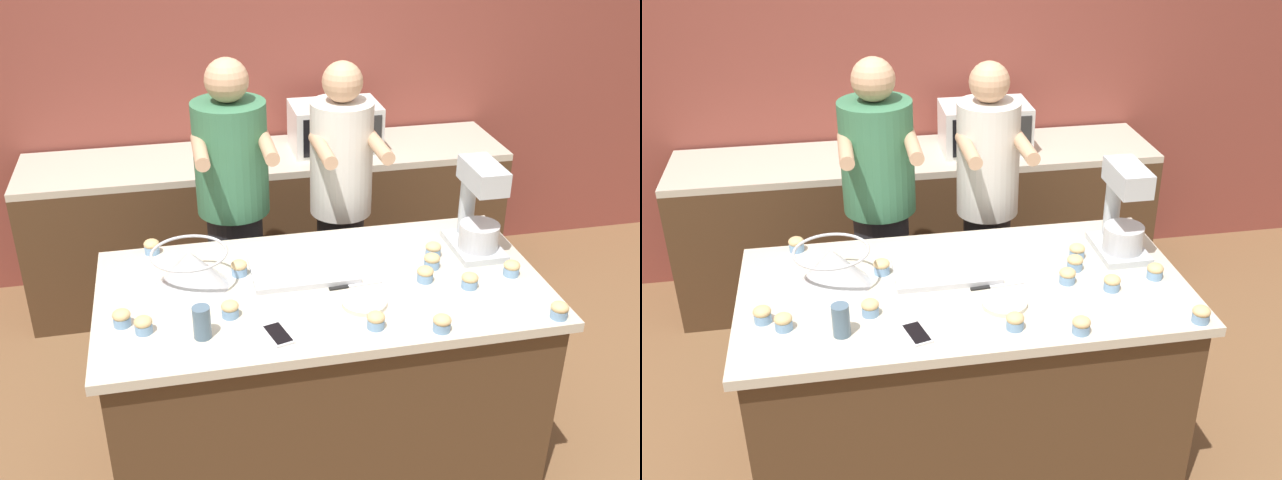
{
  "view_description": "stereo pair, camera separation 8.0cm",
  "coord_description": "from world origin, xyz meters",
  "views": [
    {
      "loc": [
        -0.54,
        -2.51,
        2.47
      ],
      "look_at": [
        0.0,
        0.05,
        1.09
      ],
      "focal_mm": 42.0,
      "sensor_mm": 36.0,
      "label": 1
    },
    {
      "loc": [
        -0.46,
        -2.53,
        2.47
      ],
      "look_at": [
        0.0,
        0.05,
        1.09
      ],
      "focal_mm": 42.0,
      "sensor_mm": 36.0,
      "label": 2
    }
  ],
  "objects": [
    {
      "name": "back_wall",
      "position": [
        0.0,
        1.89,
        1.35
      ],
      "size": [
        10.0,
        0.06,
        2.7
      ],
      "color": "brown",
      "rests_on": "ground_plane"
    },
    {
      "name": "island_counter",
      "position": [
        0.0,
        0.0,
        0.46
      ],
      "size": [
        1.78,
        0.93,
        0.91
      ],
      "color": "#4C331E",
      "rests_on": "ground_plane"
    },
    {
      "name": "ground_plane",
      "position": [
        0.0,
        0.0,
        0.0
      ],
      "size": [
        16.0,
        16.0,
        0.0
      ],
      "primitive_type": "plane",
      "color": "brown"
    },
    {
      "name": "cupcake_8",
      "position": [
        -0.32,
        0.15,
        0.94
      ],
      "size": [
        0.07,
        0.07,
        0.07
      ],
      "color": "#759EC6",
      "rests_on": "island_counter"
    },
    {
      "name": "cupcake_7",
      "position": [
        -0.66,
        0.41,
        0.94
      ],
      "size": [
        0.07,
        0.07,
        0.07
      ],
      "color": "#759EC6",
      "rests_on": "island_counter"
    },
    {
      "name": "drinking_glass",
      "position": [
        -0.49,
        -0.26,
        0.97
      ],
      "size": [
        0.06,
        0.06,
        0.12
      ],
      "color": "slate",
      "rests_on": "island_counter"
    },
    {
      "name": "cell_phone",
      "position": [
        -0.23,
        -0.31,
        0.91
      ],
      "size": [
        0.11,
        0.16,
        0.01
      ],
      "color": "silver",
      "rests_on": "island_counter"
    },
    {
      "name": "baking_tray",
      "position": [
        -0.06,
        0.11,
        0.93
      ],
      "size": [
        0.43,
        0.28,
        0.04
      ],
      "color": "#BCBCC1",
      "rests_on": "island_counter"
    },
    {
      "name": "cupcake_4",
      "position": [
        -0.7,
        -0.19,
        0.94
      ],
      "size": [
        0.07,
        0.07,
        0.07
      ],
      "color": "#759EC6",
      "rests_on": "island_counter"
    },
    {
      "name": "back_counter",
      "position": [
        0.0,
        1.54,
        0.44
      ],
      "size": [
        2.8,
        0.6,
        0.89
      ],
      "color": "#4C331E",
      "rests_on": "ground_plane"
    },
    {
      "name": "cupcake_3",
      "position": [
        0.57,
        -0.14,
        0.94
      ],
      "size": [
        0.07,
        0.07,
        0.07
      ],
      "color": "#759EC6",
      "rests_on": "island_counter"
    },
    {
      "name": "cupcake_2",
      "position": [
        0.48,
        0.04,
        0.94
      ],
      "size": [
        0.07,
        0.07,
        0.07
      ],
      "color": "#759EC6",
      "rests_on": "island_counter"
    },
    {
      "name": "cupcake_5",
      "position": [
        0.81,
        -0.41,
        0.94
      ],
      "size": [
        0.07,
        0.07,
        0.07
      ],
      "color": "#759EC6",
      "rests_on": "island_counter"
    },
    {
      "name": "cupcake_6",
      "position": [
        0.13,
        -0.33,
        0.94
      ],
      "size": [
        0.07,
        0.07,
        0.07
      ],
      "color": "#759EC6",
      "rests_on": "island_counter"
    },
    {
      "name": "cupcake_1",
      "position": [
        -0.78,
        -0.13,
        0.94
      ],
      "size": [
        0.07,
        0.07,
        0.07
      ],
      "color": "#759EC6",
      "rests_on": "island_counter"
    },
    {
      "name": "mixing_bowl",
      "position": [
        -0.51,
        0.1,
        0.99
      ],
      "size": [
        0.3,
        0.3,
        0.16
      ],
      "color": "#BCBCC1",
      "rests_on": "island_counter"
    },
    {
      "name": "person_left",
      "position": [
        -0.27,
        0.74,
        0.87
      ],
      "size": [
        0.36,
        0.51,
        1.66
      ],
      "color": "#232328",
      "rests_on": "ground_plane"
    },
    {
      "name": "person_right",
      "position": [
        0.25,
        0.74,
        0.86
      ],
      "size": [
        0.32,
        0.49,
        1.61
      ],
      "color": "#232328",
      "rests_on": "ground_plane"
    },
    {
      "name": "knife",
      "position": [
        0.11,
        -0.04,
        0.91
      ],
      "size": [
        0.22,
        0.03,
        0.01
      ],
      "color": "#BCBCC1",
      "rests_on": "island_counter"
    },
    {
      "name": "cupcake_10",
      "position": [
        0.41,
        -0.06,
        0.94
      ],
      "size": [
        0.07,
        0.07,
        0.07
      ],
      "color": "#759EC6",
      "rests_on": "island_counter"
    },
    {
      "name": "microwave_oven",
      "position": [
        0.4,
        1.53,
        1.02
      ],
      "size": [
        0.51,
        0.34,
        0.27
      ],
      "color": "silver",
      "rests_on": "back_counter"
    },
    {
      "name": "small_plate",
      "position": [
        0.13,
        -0.18,
        0.92
      ],
      "size": [
        0.17,
        0.17,
        0.02
      ],
      "color": "beige",
      "rests_on": "island_counter"
    },
    {
      "name": "stand_mixer",
      "position": [
        0.71,
        0.16,
        1.09
      ],
      "size": [
        0.2,
        0.3,
        0.41
      ],
      "color": "#B2B7BC",
      "rests_on": "island_counter"
    },
    {
      "name": "cupcake_9",
      "position": [
        0.51,
        0.14,
        0.94
      ],
      "size": [
        0.07,
        0.07,
        0.07
      ],
      "color": "#759EC6",
      "rests_on": "island_counter"
    },
    {
      "name": "cupcake_12",
      "position": [
        0.77,
        -0.08,
        0.94
      ],
      "size": [
        0.07,
        0.07,
        0.07
      ],
      "color": "#759EC6",
      "rests_on": "island_counter"
    },
    {
      "name": "cupcake_13",
      "position": [
        0.36,
        -0.4,
        0.94
      ],
      "size": [
        0.07,
        0.07,
        0.07
      ],
      "color": "#759EC6",
      "rests_on": "island_counter"
    },
    {
      "name": "cupcake_11",
      "position": [
        -0.38,
        -0.15,
        0.94
      ],
      "size": [
        0.07,
        0.07,
        0.07
      ],
      "color": "#759EC6",
      "rests_on": "island_counter"
    },
    {
      "name": "cupcake_0",
      "position": [
        0.77,
        0.38,
        0.94
      ],
      "size": [
        0.07,
        0.07,
        0.07
      ],
      "color": "#759EC6",
      "rests_on": "island_counter"
    }
  ]
}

